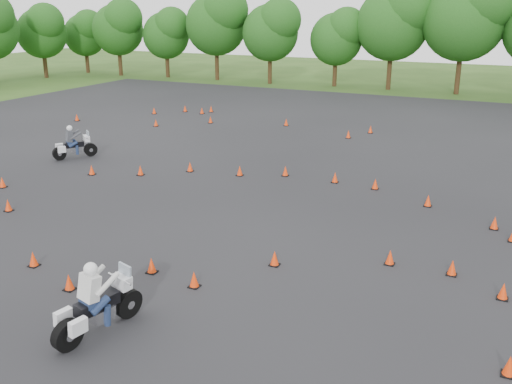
# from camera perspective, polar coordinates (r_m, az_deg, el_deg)

# --- Properties ---
(ground) EXTENTS (140.00, 140.00, 0.00)m
(ground) POSITION_cam_1_polar(r_m,az_deg,el_deg) (17.68, -5.57, -7.38)
(ground) COLOR #2D5119
(ground) RESTS_ON ground
(asphalt_pad) EXTENTS (62.00, 62.00, 0.00)m
(asphalt_pad) POSITION_cam_1_polar(r_m,az_deg,el_deg) (22.63, 2.15, -1.44)
(asphalt_pad) COLOR black
(asphalt_pad) RESTS_ON ground
(treeline) EXTENTS (86.80, 32.30, 11.19)m
(treeline) POSITION_cam_1_polar(r_m,az_deg,el_deg) (49.52, 20.66, 13.72)
(treeline) COLOR #1D4E16
(treeline) RESTS_ON ground
(traffic_cones) EXTENTS (36.71, 33.43, 0.45)m
(traffic_cones) POSITION_cam_1_polar(r_m,az_deg,el_deg) (22.19, 0.66, -1.22)
(traffic_cones) COLOR #F0380A
(traffic_cones) RESTS_ON asphalt_pad
(rider_grey) EXTENTS (1.84, 2.31, 1.77)m
(rider_grey) POSITION_cam_1_polar(r_m,az_deg,el_deg) (31.08, -17.74, 4.85)
(rider_grey) COLOR #3B3D42
(rider_grey) RESTS_ON ground
(rider_white) EXTENTS (1.28, 2.70, 2.00)m
(rider_white) POSITION_cam_1_polar(r_m,az_deg,el_deg) (14.33, -15.70, -9.95)
(rider_white) COLOR silver
(rider_white) RESTS_ON ground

